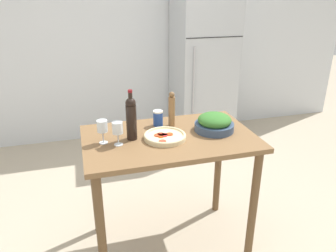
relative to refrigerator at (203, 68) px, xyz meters
name	(u,v)px	position (x,y,z in m)	size (l,w,h in m)	color
ground_plane	(169,243)	(-0.96, -1.83, -0.93)	(14.00, 14.00, 0.00)	#BCAD93
wall_back	(120,36)	(-0.96, 0.38, 0.38)	(6.40, 0.08, 2.60)	silver
refrigerator	(203,68)	(0.00, 0.00, 0.00)	(0.69, 0.68, 1.85)	#B7BCC1
prep_counter	(169,156)	(-0.96, -1.83, -0.16)	(1.15, 0.71, 0.91)	brown
wine_bottle	(131,117)	(-1.20, -1.80, 0.13)	(0.07, 0.07, 0.33)	black
wine_glass_near	(118,129)	(-1.30, -1.87, 0.09)	(0.07, 0.07, 0.16)	silver
wine_glass_far	(102,127)	(-1.39, -1.82, 0.09)	(0.07, 0.07, 0.16)	silver
pepper_mill	(172,110)	(-0.89, -1.66, 0.11)	(0.05, 0.05, 0.25)	olive
salad_bowl	(214,123)	(-0.63, -1.82, 0.04)	(0.27, 0.27, 0.13)	#384C6B
homemade_pizza	(165,136)	(-1.00, -1.86, 0.00)	(0.28, 0.28, 0.03)	beige
salt_canister	(158,118)	(-0.98, -1.63, 0.04)	(0.07, 0.07, 0.11)	#284CA3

